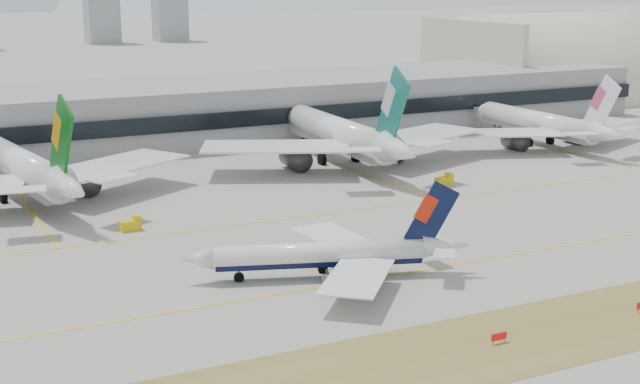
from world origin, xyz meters
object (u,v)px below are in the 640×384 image
widebody_cathay (341,135)px  terminal (170,112)px  widebody_eva (24,169)px  taxiing_airliner (330,255)px  hangar (570,96)px  widebody_china_air (543,125)px

widebody_cathay → terminal: widebody_cathay is taller
widebody_eva → terminal: size_ratio=0.23×
taxiing_airliner → hangar: bearing=-122.0°
widebody_china_air → hangar: bearing=-46.0°
widebody_cathay → terminal: bearing=32.0°
taxiing_airliner → widebody_eva: size_ratio=0.62×
taxiing_airliner → widebody_cathay: widebody_cathay is taller
widebody_eva → taxiing_airliner: bearing=-162.7°
hangar → widebody_cathay: bearing=-152.4°
widebody_cathay → taxiing_airliner: bearing=153.9°
widebody_eva → terminal: bearing=-50.2°
widebody_eva → terminal: (44.71, 50.24, 1.23)m
taxiing_airliner → widebody_cathay: 79.88m
terminal → hangar: (154.56, 20.16, -7.37)m
widebody_cathay → widebody_eva: bearing=95.6°
widebody_china_air → widebody_eva: bearing=90.0°
taxiing_airliner → widebody_china_air: (95.50, 67.00, 2.04)m
taxiing_airliner → terminal: terminal is taller
widebody_cathay → terminal: (-26.17, 46.82, 0.79)m
widebody_china_air → terminal: widebody_china_air is taller
taxiing_airliner → hangar: 215.95m
widebody_china_air → hangar: (71.56, 69.80, -5.29)m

